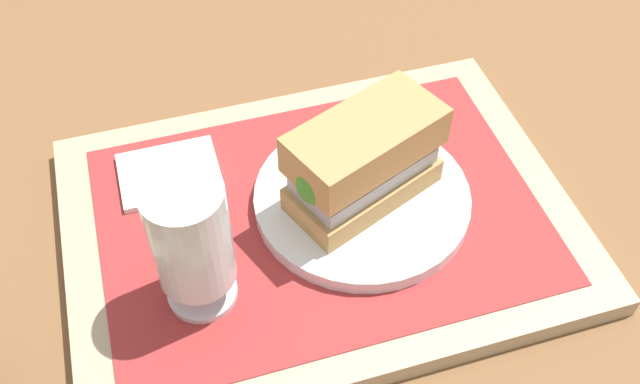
% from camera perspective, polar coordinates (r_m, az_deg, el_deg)
% --- Properties ---
extents(ground_plane, '(3.00, 3.00, 0.00)m').
position_cam_1_polar(ground_plane, '(0.65, 0.00, -2.86)').
color(ground_plane, brown).
extents(tray, '(0.44, 0.32, 0.02)m').
position_cam_1_polar(tray, '(0.65, 0.00, -2.32)').
color(tray, tan).
rests_on(tray, ground_plane).
extents(placemat, '(0.38, 0.27, 0.00)m').
position_cam_1_polar(placemat, '(0.64, 0.00, -1.73)').
color(placemat, '#9E2D2D').
rests_on(placemat, tray).
extents(plate, '(0.19, 0.19, 0.01)m').
position_cam_1_polar(plate, '(0.64, 3.41, -0.78)').
color(plate, white).
rests_on(plate, placemat).
extents(sandwich, '(0.14, 0.11, 0.08)m').
position_cam_1_polar(sandwich, '(0.60, 3.39, 2.15)').
color(sandwich, tan).
rests_on(sandwich, plate).
extents(beer_glass, '(0.06, 0.06, 0.12)m').
position_cam_1_polar(beer_glass, '(0.54, -10.03, -3.97)').
color(beer_glass, silver).
rests_on(beer_glass, placemat).
extents(napkin_folded, '(0.09, 0.07, 0.01)m').
position_cam_1_polar(napkin_folded, '(0.68, -11.74, 1.47)').
color(napkin_folded, white).
rests_on(napkin_folded, placemat).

